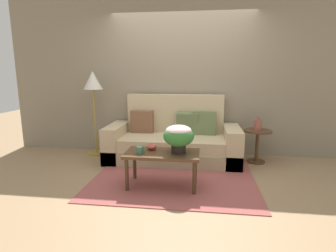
{
  "coord_description": "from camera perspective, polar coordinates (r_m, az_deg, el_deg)",
  "views": [
    {
      "loc": [
        0.38,
        -3.65,
        1.47
      ],
      "look_at": [
        -0.11,
        0.16,
        0.71
      ],
      "focal_mm": 28.65,
      "sensor_mm": 36.0,
      "label": 1
    }
  ],
  "objects": [
    {
      "name": "ground_plane",
      "position": [
        3.96,
        1.37,
        -10.56
      ],
      "size": [
        14.0,
        14.0,
        0.0
      ],
      "primitive_type": "plane",
      "color": "#997A56"
    },
    {
      "name": "potted_plant",
      "position": [
        3.4,
        2.27,
        -2.03
      ],
      "size": [
        0.39,
        0.39,
        0.36
      ],
      "color": "black",
      "rests_on": "coffee_table"
    },
    {
      "name": "side_table",
      "position": [
        4.66,
        18.46,
        -2.87
      ],
      "size": [
        0.45,
        0.45,
        0.55
      ],
      "color": "#4C331E",
      "rests_on": "ground"
    },
    {
      "name": "wall_back",
      "position": [
        4.91,
        3.01,
        11.49
      ],
      "size": [
        6.4,
        0.12,
        2.98
      ],
      "primitive_type": "cube",
      "color": "gray",
      "rests_on": "ground"
    },
    {
      "name": "coffee_table",
      "position": [
        3.48,
        -1.22,
        -6.56
      ],
      "size": [
        0.95,
        0.5,
        0.47
      ],
      "color": "#442D1B",
      "rests_on": "ground"
    },
    {
      "name": "coffee_mug",
      "position": [
        3.41,
        -5.99,
        -5.1
      ],
      "size": [
        0.14,
        0.09,
        0.1
      ],
      "color": "#3D664C",
      "rests_on": "coffee_table"
    },
    {
      "name": "couch",
      "position": [
        4.59,
        1.16,
        -3.26
      ],
      "size": [
        2.21,
        0.9,
        1.1
      ],
      "color": "tan",
      "rests_on": "ground"
    },
    {
      "name": "area_rug",
      "position": [
        3.89,
        1.26,
        -10.87
      ],
      "size": [
        2.25,
        1.84,
        0.01
      ],
      "primitive_type": "cube",
      "color": "#994C47",
      "rests_on": "ground"
    },
    {
      "name": "table_vase",
      "position": [
        4.61,
        18.59,
        0.28
      ],
      "size": [
        0.12,
        0.12,
        0.22
      ],
      "color": "#934C42",
      "rests_on": "side_table"
    },
    {
      "name": "floor_lamp",
      "position": [
        4.95,
        -15.62,
        7.8
      ],
      "size": [
        0.34,
        0.34,
        1.5
      ],
      "color": "olive",
      "rests_on": "ground"
    },
    {
      "name": "snack_bowl",
      "position": [
        3.58,
        -3.49,
        -4.44
      ],
      "size": [
        0.14,
        0.14,
        0.07
      ],
      "color": "#B2382D",
      "rests_on": "coffee_table"
    }
  ]
}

